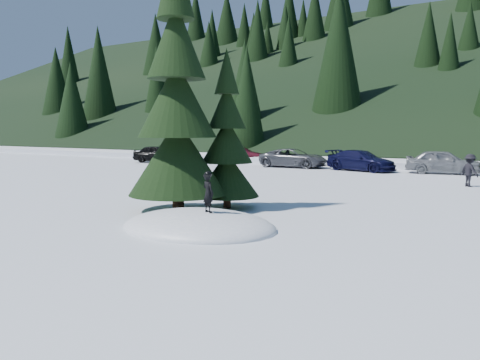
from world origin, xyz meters
The scene contains 12 objects.
ground centered at (0.00, 0.00, 0.00)m, with size 200.00×200.00×0.00m, color white.
snow_mound centered at (0.00, 0.00, 0.00)m, with size 4.48×3.52×0.96m, color white.
forest_hillside centered at (0.00, 54.00, 12.50)m, with size 200.00×60.00×25.00m, color black, non-canonical shape.
spruce_tall centered at (-2.20, 1.80, 3.32)m, with size 3.20×3.20×8.60m.
spruce_short centered at (-1.20, 3.20, 2.10)m, with size 2.20×2.20×5.37m.
child_skier centered at (0.36, -0.06, 1.00)m, with size 0.38×0.25×1.03m, color black.
adult_2 centered at (5.17, 14.18, 0.77)m, with size 0.99×0.57×1.54m, color black.
car_0 centered at (-18.16, 18.64, 0.70)m, with size 1.66×4.13×1.41m, color black.
car_1 centered at (-12.58, 22.35, 0.63)m, with size 1.34×3.85×1.27m, color #3A0A13.
car_2 centered at (-6.75, 20.13, 0.67)m, with size 2.21×4.80×1.33m, color #48494F.
car_3 centered at (-1.79, 19.83, 0.67)m, with size 1.89×4.64×1.35m, color black.
car_4 centered at (3.08, 20.50, 0.73)m, with size 1.73×4.30×1.47m, color gray.
Camera 1 is at (7.57, -10.03, 2.67)m, focal length 35.00 mm.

